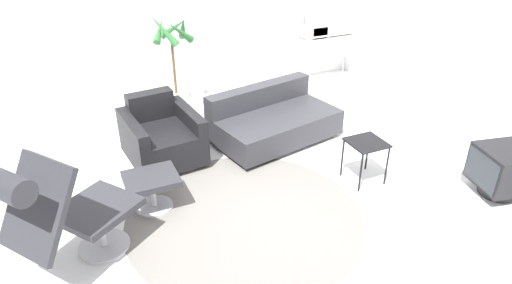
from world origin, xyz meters
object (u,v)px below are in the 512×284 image
Objects in this scene: ottoman at (152,184)px; crt_television at (503,170)px; armchair_red at (162,138)px; couch_low at (273,122)px; potted_plant at (175,68)px; shelf_unit at (323,31)px; lounge_chair at (55,205)px; side_table at (366,147)px.

ottoman is 3.48m from crt_television.
armchair_red is 1.55× the size of crt_television.
potted_plant reaches higher than couch_low.
couch_low is 0.88× the size of shelf_unit.
potted_plant reaches higher than lounge_chair.
couch_low is 2.29m from shelf_unit.
ottoman is 2.27m from potted_plant.
side_table is 2.84m from potted_plant.
ottoman is at bearing -111.98° from potted_plant.
armchair_red is at bearing 66.79° from crt_television.
armchair_red is 0.66× the size of potted_plant.
potted_plant is at bearing 68.02° from ottoman.
lounge_chair is 3.13m from potted_plant.
shelf_unit reaches higher than potted_plant.
potted_plant is 2.49m from shelf_unit.
couch_low is 1.16× the size of potted_plant.
armchair_red is (0.32, 0.87, 0.01)m from ottoman.
shelf_unit is (1.62, 1.52, 0.58)m from couch_low.
side_table is (2.15, -0.44, 0.13)m from ottoman.
lounge_chair is 0.83× the size of potted_plant.
potted_plant is at bearing 117.69° from side_table.
potted_plant is at bearing -67.28° from couch_low.
ottoman is 0.31× the size of couch_low.
armchair_red is 2.26m from side_table.
shelf_unit is (3.31, 2.34, 0.54)m from ottoman.
ottoman is 0.93m from armchair_red.
side_table is at bearing -112.64° from shelf_unit.
ottoman is at bearing 64.12° from armchair_red.
crt_television is (2.94, -2.09, -0.00)m from armchair_red.
ottoman is 0.27× the size of shelf_unit.
ottoman is at bearing 14.08° from couch_low.
ottoman is 1.08× the size of side_table.
couch_low reaches higher than ottoman.
couch_low is 3.53× the size of side_table.
crt_television is 4.10m from potted_plant.
crt_television is at bearing -20.56° from ottoman.
crt_television is at bearing -53.68° from potted_plant.
lounge_chair is 5.06m from shelf_unit.
side_table reaches higher than ottoman.
potted_plant is at bearing -173.89° from shelf_unit.
armchair_red is at bearing -13.87° from couch_low.
ottoman is 0.36× the size of potted_plant.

